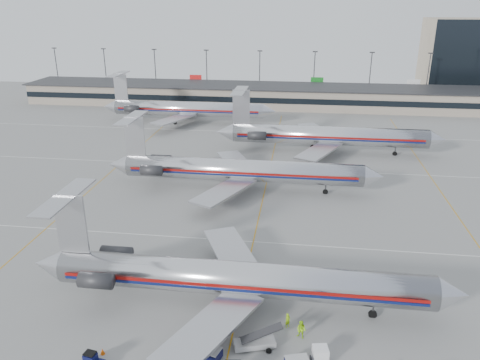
% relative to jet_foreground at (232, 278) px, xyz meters
% --- Properties ---
extents(ground, '(260.00, 260.00, 0.00)m').
position_rel_jet_foreground_xyz_m(ground, '(0.72, 4.41, -3.49)').
color(ground, gray).
rests_on(ground, ground).
extents(apron_markings, '(160.00, 0.15, 0.02)m').
position_rel_jet_foreground_xyz_m(apron_markings, '(0.72, 14.41, -3.48)').
color(apron_markings, silver).
rests_on(apron_markings, ground).
extents(terminal, '(162.00, 17.00, 6.25)m').
position_rel_jet_foreground_xyz_m(terminal, '(0.72, 102.39, -0.33)').
color(terminal, gray).
rests_on(terminal, ground).
extents(light_mast_row, '(163.60, 0.40, 15.28)m').
position_rel_jet_foreground_xyz_m(light_mast_row, '(0.72, 116.41, 5.09)').
color(light_mast_row, '#38383D').
rests_on(light_mast_row, ground).
extents(distant_building, '(30.00, 20.00, 25.00)m').
position_rel_jet_foreground_xyz_m(distant_building, '(62.72, 132.41, 9.01)').
color(distant_building, tan).
rests_on(distant_building, ground).
extents(jet_foreground, '(45.93, 27.05, 12.02)m').
position_rel_jet_foreground_xyz_m(jet_foreground, '(0.00, 0.00, 0.00)').
color(jet_foreground, silver).
rests_on(jet_foreground, ground).
extents(jet_second_row, '(47.35, 27.88, 12.39)m').
position_rel_jet_foreground_xyz_m(jet_second_row, '(-4.14, 32.84, 0.11)').
color(jet_second_row, silver).
rests_on(jet_second_row, ground).
extents(jet_third_row, '(48.19, 29.64, 13.18)m').
position_rel_jet_foreground_xyz_m(jet_third_row, '(11.29, 56.12, 0.34)').
color(jet_third_row, silver).
rests_on(jet_third_row, ground).
extents(jet_back_row, '(46.87, 28.83, 12.82)m').
position_rel_jet_foreground_xyz_m(jet_back_row, '(-24.56, 78.11, 0.23)').
color(jet_back_row, silver).
rests_on(jet_back_row, ground).
extents(cart_inner, '(2.46, 2.04, 1.20)m').
position_rel_jet_foreground_xyz_m(cart_inner, '(-0.88, -8.27, -2.85)').
color(cart_inner, '#0A0D3A').
rests_on(cart_inner, ground).
extents(uld_container, '(1.83, 1.62, 1.70)m').
position_rel_jet_foreground_xyz_m(uld_container, '(9.13, -7.41, -2.63)').
color(uld_container, '#2D2D30').
rests_on(uld_container, ground).
extents(belt_loader, '(4.75, 2.52, 2.43)m').
position_rel_jet_foreground_xyz_m(belt_loader, '(3.15, -6.17, -2.84)').
color(belt_loader, '#A4A4A4').
rests_on(belt_loader, ground).
extents(ramp_worker_near, '(0.68, 0.67, 1.59)m').
position_rel_jet_foreground_xyz_m(ramp_worker_near, '(6.04, -2.77, -2.70)').
color(ramp_worker_near, '#94CC13').
rests_on(ramp_worker_near, ground).
extents(ramp_worker_far, '(1.15, 1.06, 1.92)m').
position_rel_jet_foreground_xyz_m(ramp_worker_far, '(7.40, -4.21, -2.53)').
color(ramp_worker_far, '#A6EB16').
rests_on(ramp_worker_far, ground).
extents(cone_left, '(0.54, 0.54, 0.60)m').
position_rel_jet_foreground_xyz_m(cone_left, '(-10.83, -8.93, -3.19)').
color(cone_left, '#CC4C06').
rests_on(cone_left, ground).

